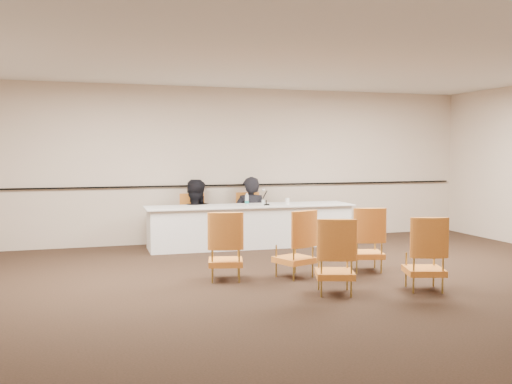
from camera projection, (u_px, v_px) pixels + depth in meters
floor at (312, 285)px, 7.50m from camera, size 10.00×10.00×0.00m
ceiling at (314, 54)px, 7.28m from camera, size 10.00×10.00×0.00m
wall_back at (233, 165)px, 11.20m from camera, size 10.00×0.04×3.00m
wall_rail at (233, 185)px, 11.19m from camera, size 9.80×0.04×0.03m
panel_table at (250, 226)px, 10.53m from camera, size 3.86×0.97×0.77m
panelist_main at (250, 222)px, 11.11m from camera, size 0.72×0.55×1.77m
panelist_main_chair at (250, 217)px, 11.11m from camera, size 0.51×0.51×0.95m
panelist_second at (194, 226)px, 10.81m from camera, size 0.98×0.82×1.78m
panelist_second_chair at (194, 219)px, 10.80m from camera, size 0.51×0.51×0.95m
papers at (278, 205)px, 10.58m from camera, size 0.30×0.22×0.00m
microphone at (266, 197)px, 10.48m from camera, size 0.11×0.22×0.31m
water_bottle at (247, 199)px, 10.40m from camera, size 0.08×0.08×0.23m
drinking_glass at (263, 202)px, 10.49m from camera, size 0.07×0.07×0.10m
coffee_cup at (287, 201)px, 10.61m from camera, size 0.09×0.09×0.12m
aud_chair_front_left at (226, 246)px, 7.77m from camera, size 0.61×0.61×0.95m
aud_chair_front_mid at (294, 244)px, 7.95m from camera, size 0.65×0.65×0.95m
aud_chair_front_right at (366, 239)px, 8.36m from camera, size 0.61×0.61×0.95m
aud_chair_back_mid at (335, 256)px, 7.02m from camera, size 0.63×0.63×0.95m
aud_chair_back_right at (424, 253)px, 7.21m from camera, size 0.63×0.63×0.95m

